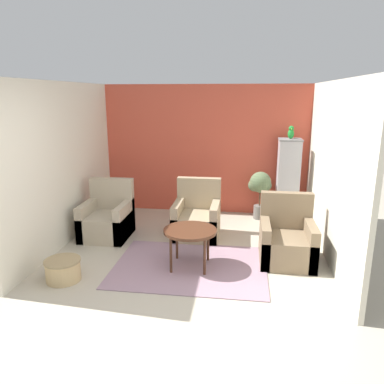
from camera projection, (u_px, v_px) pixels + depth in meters
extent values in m
plane|color=#B2A893|center=(169.00, 310.00, 4.04)|extent=(20.00, 20.00, 0.00)
cube|color=#C64C38|center=(205.00, 150.00, 7.23)|extent=(4.01, 0.06, 2.45)
cube|color=beige|center=(65.00, 164.00, 5.73)|extent=(0.06, 3.62, 2.45)
cube|color=beige|center=(333.00, 171.00, 5.20)|extent=(0.06, 3.62, 2.45)
cube|color=gray|center=(190.00, 266.00, 5.07)|extent=(2.05, 1.55, 0.01)
cylinder|color=#472819|center=(190.00, 231.00, 4.94)|extent=(0.71, 0.71, 0.04)
cylinder|color=#472819|center=(171.00, 255.00, 4.83)|extent=(0.04, 0.04, 0.50)
cylinder|color=#472819|center=(205.00, 257.00, 4.77)|extent=(0.04, 0.04, 0.50)
cylinder|color=#472819|center=(177.00, 243.00, 5.25)|extent=(0.04, 0.04, 0.50)
cylinder|color=#472819|center=(208.00, 244.00, 5.19)|extent=(0.04, 0.04, 0.50)
cube|color=tan|center=(107.00, 225.00, 6.08)|extent=(0.73, 0.78, 0.40)
cube|color=tan|center=(112.00, 193.00, 6.28)|extent=(0.73, 0.14, 0.52)
cube|color=tan|center=(89.00, 219.00, 6.10)|extent=(0.12, 0.78, 0.58)
cube|color=tan|center=(124.00, 221.00, 6.02)|extent=(0.12, 0.78, 0.58)
cube|color=#7A664C|center=(287.00, 248.00, 5.18)|extent=(0.73, 0.78, 0.40)
cube|color=#7A664C|center=(286.00, 210.00, 5.37)|extent=(0.73, 0.14, 0.52)
cube|color=#7A664C|center=(265.00, 241.00, 5.19)|extent=(0.12, 0.78, 0.58)
cube|color=#7A664C|center=(310.00, 243.00, 5.11)|extent=(0.12, 0.78, 0.58)
cube|color=#9E896B|center=(196.00, 225.00, 6.11)|extent=(0.73, 0.78, 0.40)
cube|color=#9E896B|center=(199.00, 193.00, 6.30)|extent=(0.73, 0.14, 0.52)
cube|color=#9E896B|center=(178.00, 219.00, 6.13)|extent=(0.12, 0.78, 0.58)
cube|color=#9E896B|center=(215.00, 220.00, 6.05)|extent=(0.12, 0.78, 0.58)
cube|color=slate|center=(285.00, 217.00, 6.95)|extent=(0.48, 0.48, 0.10)
cube|color=#A8A8AD|center=(288.00, 179.00, 6.76)|extent=(0.38, 0.38, 1.38)
cube|color=slate|center=(290.00, 140.00, 6.58)|extent=(0.40, 0.40, 0.03)
ellipsoid|color=#1E842D|center=(291.00, 134.00, 6.56)|extent=(0.11, 0.13, 0.17)
sphere|color=#1E842D|center=(291.00, 128.00, 6.52)|extent=(0.09, 0.09, 0.09)
cone|color=gold|center=(292.00, 129.00, 6.48)|extent=(0.04, 0.04, 0.04)
cone|color=#1E842D|center=(290.00, 134.00, 6.62)|extent=(0.05, 0.11, 0.15)
cylinder|color=#66605B|center=(259.00, 212.00, 7.02)|extent=(0.21, 0.21, 0.25)
cylinder|color=brown|center=(260.00, 197.00, 6.95)|extent=(0.03, 0.03, 0.31)
sphere|color=#566B47|center=(260.00, 182.00, 6.87)|extent=(0.39, 0.39, 0.39)
sphere|color=#566B47|center=(254.00, 185.00, 6.94)|extent=(0.23, 0.23, 0.23)
sphere|color=#566B47|center=(266.00, 185.00, 6.85)|extent=(0.21, 0.21, 0.21)
cylinder|color=tan|center=(63.00, 270.00, 4.67)|extent=(0.42, 0.42, 0.28)
cylinder|color=#957E57|center=(62.00, 261.00, 4.64)|extent=(0.45, 0.45, 0.02)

